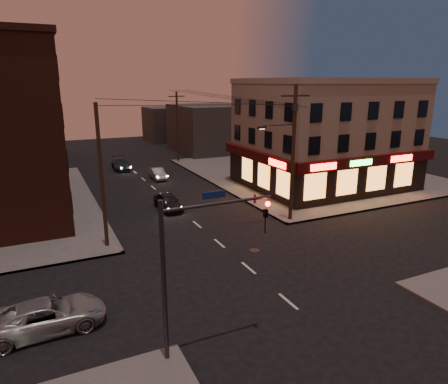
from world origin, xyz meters
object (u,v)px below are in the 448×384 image
sedan_mid (158,174)px  suv_cross (47,316)px  fire_hydrant (255,198)px  sedan_far (121,164)px  sedan_near (168,202)px

sedan_mid → suv_cross: bearing=-114.9°
fire_hydrant → sedan_far: bearing=111.0°
sedan_mid → sedan_far: bearing=112.4°
sedan_mid → fire_hydrant: 13.88m
sedan_far → fire_hydrant: sedan_far is taller
sedan_far → sedan_mid: bearing=-64.5°
sedan_near → sedan_far: 17.77m
fire_hydrant → suv_cross: bearing=-144.7°
suv_cross → fire_hydrant: bearing=-56.7°
suv_cross → sedan_far: bearing=-18.5°
suv_cross → sedan_near: (9.80, 14.00, 0.01)m
suv_cross → fire_hydrant: suv_cross is taller
sedan_mid → fire_hydrant: (4.91, -12.98, 0.01)m
sedan_mid → fire_hydrant: sedan_mid is taller
sedan_far → sedan_near: bearing=-84.8°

